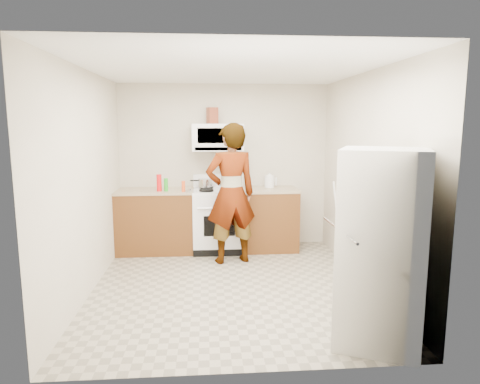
{
  "coord_description": "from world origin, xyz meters",
  "views": [
    {
      "loc": [
        -0.27,
        -4.82,
        1.9
      ],
      "look_at": [
        0.15,
        0.55,
        1.04
      ],
      "focal_mm": 32.0,
      "sensor_mm": 36.0,
      "label": 1
    }
  ],
  "objects": [
    {
      "name": "right_wall",
      "position": [
        1.59,
        0.0,
        1.25
      ],
      "size": [
        0.02,
        3.6,
        2.5
      ],
      "primitive_type": "cube",
      "color": "beige",
      "rests_on": "floor"
    },
    {
      "name": "jug",
      "position": [
        -0.18,
        1.65,
        2.02
      ],
      "size": [
        0.18,
        0.18,
        0.24
      ],
      "primitive_type": "cube",
      "rotation": [
        0.0,
        0.0,
        0.37
      ],
      "color": "maroon",
      "rests_on": "microwave"
    },
    {
      "name": "tray",
      "position": [
        0.08,
        1.42,
        0.96
      ],
      "size": [
        0.29,
        0.25,
        0.05
      ],
      "primitive_type": "cube",
      "rotation": [
        0.0,
        0.0,
        -0.4
      ],
      "color": "white",
      "rests_on": "gas_range"
    },
    {
      "name": "bottle_hot_sauce",
      "position": [
        -0.61,
        1.27,
        1.01
      ],
      "size": [
        0.07,
        0.07,
        0.16
      ],
      "primitive_type": "cylinder",
      "rotation": [
        0.0,
        0.0,
        0.39
      ],
      "color": "#EE4D1A",
      "rests_on": "counter_left"
    },
    {
      "name": "cabinet_right",
      "position": [
        0.68,
        1.49,
        0.45
      ],
      "size": [
        0.8,
        0.62,
        0.9
      ],
      "primitive_type": "cube",
      "color": "#5D2F16",
      "rests_on": "floor"
    },
    {
      "name": "cabinet_left",
      "position": [
        -1.04,
        1.49,
        0.45
      ],
      "size": [
        1.12,
        0.62,
        0.9
      ],
      "primitive_type": "cube",
      "color": "#5D2F16",
      "rests_on": "floor"
    },
    {
      "name": "microwave",
      "position": [
        -0.1,
        1.61,
        1.7
      ],
      "size": [
        0.76,
        0.38,
        0.4
      ],
      "primitive_type": "cube",
      "color": "white",
      "rests_on": "back_wall"
    },
    {
      "name": "floor",
      "position": [
        0.0,
        0.0,
        0.0
      ],
      "size": [
        3.6,
        3.6,
        0.0
      ],
      "primitive_type": "plane",
      "color": "gray",
      "rests_on": "ground"
    },
    {
      "name": "broom",
      "position": [
        1.51,
        0.76,
        0.57
      ],
      "size": [
        0.23,
        0.14,
        1.13
      ],
      "primitive_type": "cylinder",
      "rotation": [
        0.14,
        -0.14,
        -0.3
      ],
      "color": "white",
      "rests_on": "floor"
    },
    {
      "name": "fridge",
      "position": [
        1.21,
        -1.39,
        0.85
      ],
      "size": [
        0.92,
        0.92,
        1.7
      ],
      "primitive_type": "cube",
      "rotation": [
        0.0,
        0.0,
        -0.42
      ],
      "color": "silver",
      "rests_on": "floor"
    },
    {
      "name": "kettle",
      "position": [
        0.69,
        1.62,
        1.02
      ],
      "size": [
        0.18,
        0.18,
        0.18
      ],
      "primitive_type": "cylinder",
      "rotation": [
        0.0,
        0.0,
        0.21
      ],
      "color": "white",
      "rests_on": "counter_right"
    },
    {
      "name": "counter_right",
      "position": [
        0.68,
        1.49,
        0.92
      ],
      "size": [
        0.82,
        0.64,
        0.03
      ],
      "primitive_type": "cube",
      "color": "tan",
      "rests_on": "cabinet_right"
    },
    {
      "name": "counter_left",
      "position": [
        -1.04,
        1.49,
        0.92
      ],
      "size": [
        1.14,
        0.64,
        0.03
      ],
      "primitive_type": "cube",
      "color": "tan",
      "rests_on": "cabinet_left"
    },
    {
      "name": "bottle_spray",
      "position": [
        -0.96,
        1.37,
        1.06
      ],
      "size": [
        0.09,
        0.09,
        0.24
      ],
      "primitive_type": "cylinder",
      "rotation": [
        0.0,
        0.0,
        -0.39
      ],
      "color": "red",
      "rests_on": "counter_left"
    },
    {
      "name": "gas_range",
      "position": [
        -0.1,
        1.48,
        0.49
      ],
      "size": [
        0.76,
        0.65,
        1.13
      ],
      "color": "white",
      "rests_on": "floor"
    },
    {
      "name": "person",
      "position": [
        0.05,
        0.91,
        0.96
      ],
      "size": [
        0.79,
        0.61,
        1.91
      ],
      "primitive_type": "imported",
      "rotation": [
        0.0,
        0.0,
        3.39
      ],
      "color": "tan",
      "rests_on": "floor"
    },
    {
      "name": "pot_lid",
      "position": [
        -0.52,
        1.31,
        0.94
      ],
      "size": [
        0.25,
        0.25,
        0.01
      ],
      "primitive_type": "cylinder",
      "rotation": [
        0.0,
        0.0,
        -0.16
      ],
      "color": "silver",
      "rests_on": "counter_left"
    },
    {
      "name": "saucepan",
      "position": [
        -0.29,
        1.62,
        1.01
      ],
      "size": [
        0.23,
        0.23,
        0.12
      ],
      "primitive_type": "cylinder",
      "rotation": [
        0.0,
        0.0,
        0.07
      ],
      "color": "silver",
      "rests_on": "gas_range"
    },
    {
      "name": "bottle_green_cap",
      "position": [
        -0.86,
        1.36,
        1.03
      ],
      "size": [
        0.06,
        0.06,
        0.19
      ],
      "primitive_type": "cylinder",
      "rotation": [
        0.0,
        0.0,
        -0.06
      ],
      "color": "#1F9A1C",
      "rests_on": "counter_left"
    },
    {
      "name": "back_wall",
      "position": [
        0.0,
        1.79,
        1.25
      ],
      "size": [
        3.2,
        0.02,
        2.5
      ],
      "primitive_type": "cube",
      "color": "beige",
      "rests_on": "floor"
    }
  ]
}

